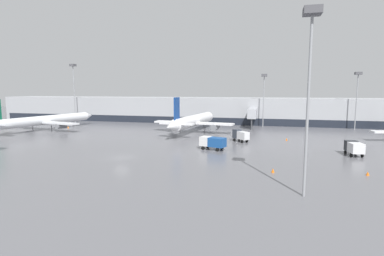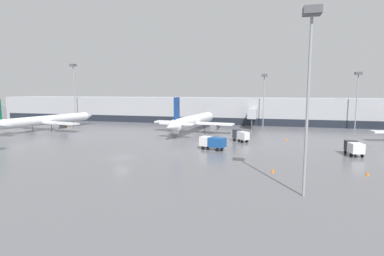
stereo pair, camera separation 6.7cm
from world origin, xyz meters
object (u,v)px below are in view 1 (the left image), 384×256
parked_jet_1 (43,120)px  traffic_cone_3 (273,170)px  service_truck_3 (241,135)px  parked_jet_0 (193,121)px  apron_light_mast_6 (264,85)px  traffic_cone_1 (287,139)px  traffic_cone_0 (68,127)px  apron_light_mast_3 (358,84)px  apron_light_mast_5 (73,77)px  service_truck_0 (213,142)px  service_truck_1 (354,147)px  apron_light_mast_2 (311,51)px  traffic_cone_4 (368,173)px

parked_jet_1 → traffic_cone_3: parked_jet_1 is taller
parked_jet_1 → service_truck_3: (57.64, -5.64, -1.36)m
parked_jet_0 → apron_light_mast_6: apron_light_mast_6 is taller
parked_jet_1 → traffic_cone_1: 68.01m
traffic_cone_3 → apron_light_mast_6: bearing=92.4°
traffic_cone_0 → apron_light_mast_3: size_ratio=0.04×
apron_light_mast_5 → apron_light_mast_6: size_ratio=1.25×
traffic_cone_1 → traffic_cone_0: bearing=173.5°
service_truck_0 → service_truck_1: (25.52, 0.82, -0.02)m
service_truck_0 → apron_light_mast_6: apron_light_mast_6 is taller
parked_jet_1 → service_truck_3: 57.93m
parked_jet_0 → traffic_cone_1: size_ratio=59.93×
apron_light_mast_6 → apron_light_mast_2: bearing=-85.1°
traffic_cone_4 → apron_light_mast_6: size_ratio=0.03×
apron_light_mast_5 → service_truck_0: bearing=-33.1°
parked_jet_0 → service_truck_3: 18.53m
apron_light_mast_2 → apron_light_mast_3: 67.18m
traffic_cone_4 → apron_light_mast_5: bearing=148.5°
traffic_cone_0 → apron_light_mast_5: (-8.04, 15.08, 15.93)m
parked_jet_1 → service_truck_3: size_ratio=9.16×
parked_jet_0 → service_truck_3: bearing=-123.4°
parked_jet_0 → service_truck_0: 24.48m
parked_jet_1 → apron_light_mast_2: 79.31m
apron_light_mast_6 → parked_jet_1: bearing=-158.5°
service_truck_3 → apron_light_mast_3: apron_light_mast_3 is taller
parked_jet_0 → apron_light_mast_6: size_ratio=2.02×
service_truck_0 → traffic_cone_1: bearing=-117.2°
traffic_cone_0 → apron_light_mast_3: (85.30, 17.92, 13.20)m
traffic_cone_1 → traffic_cone_3: bearing=-96.9°
parked_jet_0 → apron_light_mast_5: apron_light_mast_5 is taller
apron_light_mast_3 → apron_light_mast_2: bearing=-108.4°
traffic_cone_0 → parked_jet_0: bearing=-0.1°
service_truck_1 → traffic_cone_1: size_ratio=7.62×
traffic_cone_3 → apron_light_mast_3: size_ratio=0.04×
service_truck_0 → traffic_cone_0: service_truck_0 is taller
traffic_cone_1 → apron_light_mast_3: (20.86, 25.28, 13.25)m
traffic_cone_4 → apron_light_mast_3: size_ratio=0.03×
traffic_cone_1 → apron_light_mast_6: (-5.86, 25.53, 13.09)m
service_truck_1 → parked_jet_0: bearing=49.3°
parked_jet_0 → traffic_cone_0: bearing=96.6°
service_truck_0 → traffic_cone_1: (14.82, 15.16, -1.28)m
apron_light_mast_6 → traffic_cone_1: bearing=-77.1°
apron_light_mast_3 → service_truck_3: bearing=-136.2°
traffic_cone_1 → traffic_cone_3: 29.48m
parked_jet_1 → traffic_cone_0: 7.67m
traffic_cone_0 → apron_light_mast_2: 80.25m
service_truck_3 → apron_light_mast_6: bearing=-56.8°
traffic_cone_0 → apron_light_mast_3: 88.16m
service_truck_1 → apron_light_mast_3: apron_light_mast_3 is taller
parked_jet_0 → traffic_cone_3: size_ratio=54.47×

